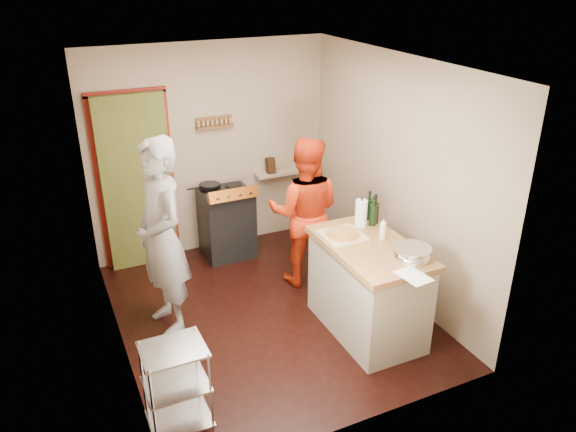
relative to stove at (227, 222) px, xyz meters
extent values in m
plane|color=black|center=(-0.05, -1.42, -0.45)|extent=(3.50, 3.50, 0.00)
cube|color=tan|center=(-0.05, 0.33, 0.85)|extent=(3.00, 0.04, 2.60)
cube|color=#565B23|center=(-1.00, 0.38, 0.60)|extent=(0.80, 0.40, 2.10)
cube|color=maroon|center=(-1.42, 0.31, 0.60)|extent=(0.06, 0.06, 2.10)
cube|color=maroon|center=(-0.58, 0.31, 0.60)|extent=(0.06, 0.06, 2.10)
cube|color=maroon|center=(-1.00, 0.31, 1.65)|extent=(0.90, 0.06, 0.06)
cube|color=brown|center=(0.00, 0.28, 1.15)|extent=(0.46, 0.09, 0.03)
cube|color=brown|center=(0.00, 0.32, 1.21)|extent=(0.46, 0.02, 0.12)
cube|color=olive|center=(0.00, 0.28, 1.21)|extent=(0.42, 0.04, 0.07)
cube|color=tan|center=(0.90, 0.23, 0.45)|extent=(0.80, 0.18, 0.04)
cube|color=black|center=(0.70, 0.23, 0.57)|extent=(0.10, 0.14, 0.22)
cube|color=tan|center=(-1.55, -1.42, 0.85)|extent=(0.04, 3.50, 2.60)
cube|color=tan|center=(1.45, -1.42, 0.85)|extent=(0.04, 3.50, 2.60)
cube|color=white|center=(-0.05, -1.42, 2.16)|extent=(3.00, 3.50, 0.02)
cube|color=black|center=(0.00, 0.01, -0.05)|extent=(0.60, 0.55, 0.80)
cube|color=black|center=(0.00, 0.01, 0.38)|extent=(0.60, 0.55, 0.06)
cube|color=#9C5316|center=(0.00, -0.27, 0.47)|extent=(0.60, 0.15, 0.17)
cylinder|color=black|center=(-0.15, 0.14, 0.46)|extent=(0.26, 0.26, 0.05)
cylinder|color=silver|center=(-1.55, -2.80, -0.05)|extent=(0.02, 0.02, 0.80)
cylinder|color=silver|center=(-1.11, -2.80, -0.05)|extent=(0.02, 0.02, 0.80)
cylinder|color=silver|center=(-1.55, -2.44, -0.05)|extent=(0.02, 0.02, 0.80)
cylinder|color=silver|center=(-1.11, -2.44, -0.05)|extent=(0.02, 0.02, 0.80)
cube|color=silver|center=(-1.33, -2.62, -0.35)|extent=(0.48, 0.40, 0.02)
cube|color=silver|center=(-1.33, -2.62, 0.00)|extent=(0.48, 0.40, 0.02)
cube|color=silver|center=(-1.33, -2.62, 0.33)|extent=(0.48, 0.40, 0.02)
cube|color=#B4AA99|center=(0.73, -2.11, 0.00)|extent=(0.69, 1.22, 0.90)
cube|color=#A2783D|center=(0.73, -2.11, 0.48)|extent=(0.76, 1.28, 0.06)
cube|color=tan|center=(0.57, -1.85, 0.53)|extent=(0.40, 0.40, 0.02)
cylinder|color=#BD783B|center=(0.57, -1.85, 0.55)|extent=(0.32, 0.32, 0.02)
ellipsoid|color=silver|center=(0.92, -2.49, 0.57)|extent=(0.35, 0.35, 0.11)
cylinder|color=white|center=(0.86, -1.71, 0.66)|extent=(0.12, 0.12, 0.28)
cylinder|color=silver|center=(0.90, -2.04, 0.60)|extent=(0.06, 0.06, 0.17)
cube|color=white|center=(0.75, -2.76, 0.52)|extent=(0.24, 0.32, 0.00)
cylinder|color=black|center=(1.03, -1.60, 0.67)|extent=(0.08, 0.08, 0.31)
cylinder|color=black|center=(1.03, -1.71, 0.67)|extent=(0.08, 0.08, 0.31)
cylinder|color=black|center=(0.99, -1.74, 0.67)|extent=(0.08, 0.08, 0.31)
imported|color=#AEAFB3|center=(-1.05, -1.19, 0.55)|extent=(0.60, 0.80, 1.99)
imported|color=red|center=(0.60, -0.97, 0.42)|extent=(1.05, 0.98, 1.73)
camera|label=1|loc=(-1.98, -6.06, 2.99)|focal=35.00mm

